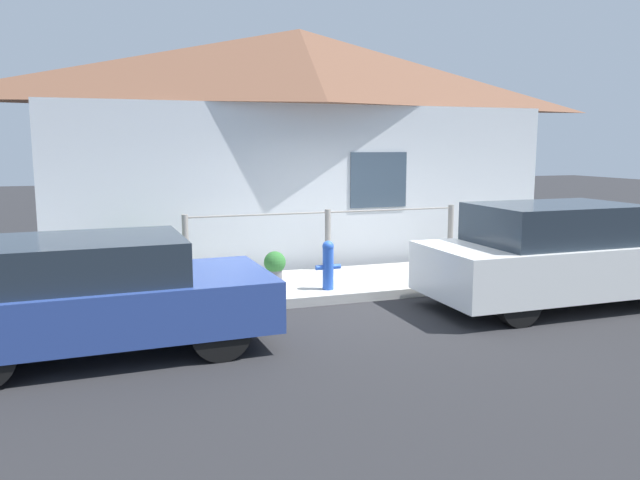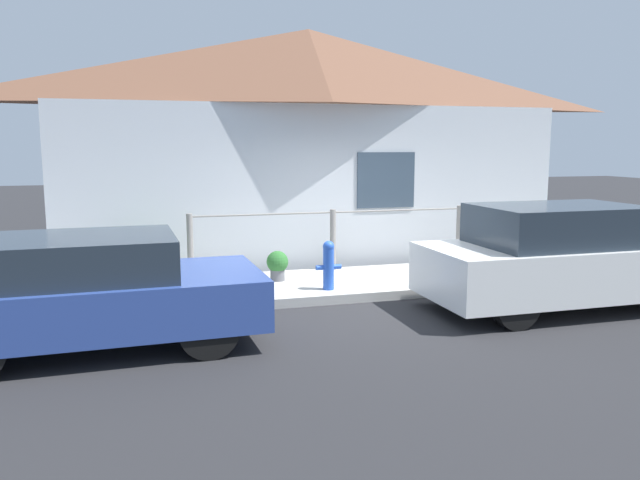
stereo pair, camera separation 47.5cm
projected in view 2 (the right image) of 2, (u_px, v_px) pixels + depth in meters
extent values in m
plane|color=#262628|center=(370.00, 302.00, 9.05)|extent=(60.00, 60.00, 0.00)
cube|color=#B2AFA8|center=(348.00, 283.00, 9.96)|extent=(24.00, 1.95, 0.14)
cube|color=silver|center=(324.00, 189.00, 11.03)|extent=(9.15, 0.12, 2.97)
cube|color=#384756|center=(386.00, 180.00, 11.25)|extent=(1.10, 0.04, 1.00)
pyramid|color=brown|center=(308.00, 68.00, 11.68)|extent=(9.55, 2.20, 1.42)
cylinder|color=gray|center=(190.00, 246.00, 9.99)|extent=(0.10, 0.10, 1.04)
cylinder|color=gray|center=(333.00, 240.00, 10.66)|extent=(0.10, 0.10, 1.04)
cylinder|color=gray|center=(459.00, 234.00, 11.32)|extent=(0.10, 0.10, 1.04)
cylinder|color=gray|center=(333.00, 212.00, 10.59)|extent=(4.80, 0.03, 0.03)
cube|color=#2D4793|center=(97.00, 302.00, 6.96)|extent=(3.70, 1.84, 0.57)
cube|color=#232D38|center=(80.00, 257.00, 6.83)|extent=(2.05, 1.58, 0.46)
cylinder|color=black|center=(192.00, 296.00, 8.03)|extent=(0.66, 0.22, 0.66)
cylinder|color=black|center=(209.00, 328.00, 6.64)|extent=(0.66, 0.22, 0.66)
cube|color=white|center=(565.00, 268.00, 8.65)|extent=(3.98, 1.65, 0.69)
cube|color=#232D38|center=(558.00, 225.00, 8.51)|extent=(2.19, 1.45, 0.54)
cylinder|color=black|center=(602.00, 272.00, 9.69)|extent=(0.60, 0.20, 0.60)
cylinder|color=black|center=(460.00, 282.00, 9.02)|extent=(0.60, 0.20, 0.60)
cylinder|color=black|center=(516.00, 306.00, 7.68)|extent=(0.60, 0.20, 0.60)
cylinder|color=blue|center=(329.00, 269.00, 9.21)|extent=(0.16, 0.16, 0.61)
sphere|color=blue|center=(329.00, 247.00, 9.16)|extent=(0.17, 0.17, 0.17)
cylinder|color=blue|center=(321.00, 268.00, 9.17)|extent=(0.15, 0.07, 0.07)
cylinder|color=blue|center=(336.00, 267.00, 9.24)|extent=(0.15, 0.07, 0.07)
cylinder|color=slate|center=(278.00, 275.00, 9.84)|extent=(0.23, 0.23, 0.17)
sphere|color=#2D6B2D|center=(277.00, 262.00, 9.81)|extent=(0.34, 0.34, 0.34)
cylinder|color=#9E5638|center=(138.00, 278.00, 9.67)|extent=(0.23, 0.23, 0.16)
sphere|color=#4C8E3D|center=(137.00, 259.00, 9.63)|extent=(0.56, 0.56, 0.56)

